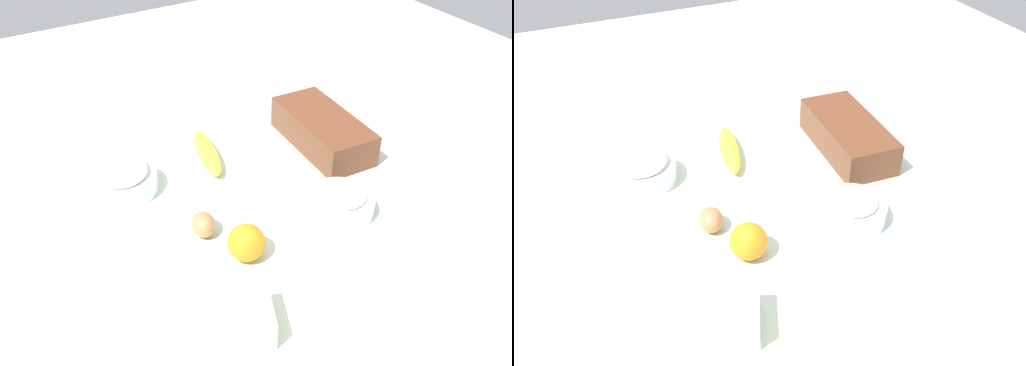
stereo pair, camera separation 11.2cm
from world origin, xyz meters
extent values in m
cube|color=silver|center=(0.00, 0.00, -0.01)|extent=(2.40, 2.40, 0.02)
cube|color=brown|center=(-0.09, 0.25, 0.04)|extent=(0.29, 0.15, 0.08)
cube|color=black|center=(-0.09, 0.25, 0.04)|extent=(0.28, 0.14, 0.07)
cylinder|color=white|center=(-0.17, -0.23, 0.02)|extent=(0.15, 0.15, 0.04)
torus|color=white|center=(-0.17, -0.23, 0.04)|extent=(0.15, 0.15, 0.01)
ellipsoid|color=white|center=(-0.17, -0.23, 0.05)|extent=(0.12, 0.12, 0.04)
cylinder|color=white|center=(0.13, 0.12, 0.02)|extent=(0.14, 0.14, 0.04)
torus|color=white|center=(0.13, 0.12, 0.04)|extent=(0.14, 0.14, 0.01)
ellipsoid|color=white|center=(0.13, 0.12, 0.05)|extent=(0.10, 0.10, 0.03)
ellipsoid|color=yellow|center=(-0.18, -0.02, 0.02)|extent=(0.19, 0.08, 0.04)
sphere|color=orange|center=(0.14, -0.11, 0.04)|extent=(0.07, 0.07, 0.07)
cube|color=#F4EDB2|center=(0.29, -0.18, 0.03)|extent=(0.11, 0.09, 0.06)
ellipsoid|color=#AF7647|center=(0.04, -0.15, 0.02)|extent=(0.07, 0.06, 0.05)
camera|label=1|loc=(0.76, -0.46, 0.73)|focal=37.31mm
camera|label=2|loc=(0.81, -0.36, 0.73)|focal=37.31mm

